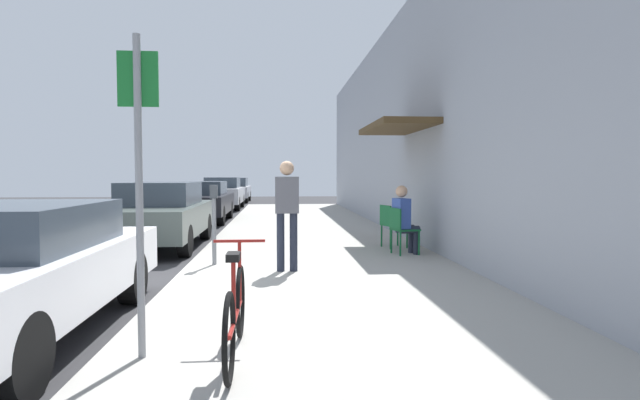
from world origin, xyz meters
name	(u,v)px	position (x,y,z in m)	size (l,w,h in m)	color
ground_plane	(177,283)	(0.00, 0.00, 0.00)	(60.00, 60.00, 0.00)	#2D2D30
sidewalk_slab	(317,255)	(2.25, 2.00, 0.06)	(4.50, 32.00, 0.12)	#9E9B93
building_facade	(440,112)	(4.65, 2.01, 2.82)	(1.40, 32.00, 5.64)	#999EA8
parked_car_0	(7,269)	(-1.10, -2.49, 0.69)	(1.80, 4.40, 1.32)	silver
parked_car_1	(160,214)	(-1.10, 3.79, 0.74)	(1.80, 4.40, 1.44)	#47514C
parked_car_2	(202,201)	(-1.10, 9.90, 0.72)	(1.80, 4.40, 1.38)	black
parked_car_3	(223,193)	(-1.10, 16.29, 0.77)	(1.80, 4.40, 1.49)	#B7B7BC
parked_car_4	(234,190)	(-1.10, 22.44, 0.74)	(1.80, 4.40, 1.44)	#B7B7BC
parking_meter	(214,218)	(0.45, 0.84, 0.89)	(0.12, 0.10, 1.32)	slate
street_sign	(139,171)	(0.40, -3.40, 1.64)	(0.32, 0.06, 2.60)	gray
bicycle_0	(235,313)	(1.16, -3.46, 0.48)	(0.46, 1.71, 0.90)	black
cafe_chair_0	(401,228)	(3.80, 1.63, 0.62)	(0.53, 0.53, 0.87)	#14592D
seated_patron_0	(404,217)	(3.86, 1.64, 0.82)	(0.49, 0.43, 1.29)	#232838
cafe_chair_1	(391,223)	(3.80, 2.50, 0.62)	(0.54, 0.54, 0.87)	#14592D
pedestrian_standing	(287,207)	(1.64, 0.17, 1.12)	(0.36, 0.22, 1.70)	#232838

